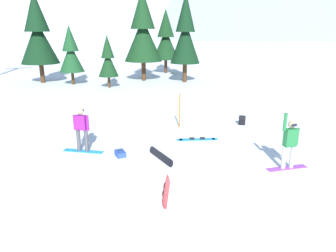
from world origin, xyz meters
name	(u,v)px	position (x,y,z in m)	size (l,w,h in m)	color
ground_plane	(205,183)	(0.00, 0.00, 0.00)	(800.00, 800.00, 0.00)	white
snowboarder_foreground	(290,143)	(3.13, -0.13, 0.93)	(1.49, 0.48, 1.98)	#993FD8
snowboarder_midground	(82,129)	(-3.08, 4.19, 0.92)	(1.48, 1.12, 1.74)	#1E8CD8
loose_snowboard_far_spare	(166,190)	(-1.39, -0.22, 0.15)	(0.88, 1.60, 0.29)	red
loose_snowboard_near_left	(197,139)	(1.67, 3.70, 0.02)	(1.78, 0.83, 0.09)	#1E8CD8
loose_snowboard_near_right	(161,156)	(-0.57, 2.29, 0.13)	(0.29, 1.79, 0.25)	black
backpack_blue	(120,153)	(-1.88, 3.13, 0.13)	(0.35, 0.54, 0.28)	#2D4C9E
backpack_black	(242,120)	(4.78, 4.85, 0.21)	(0.38, 0.37, 0.47)	black
trail_marker_pole	(180,111)	(1.72, 5.65, 0.82)	(0.06, 0.06, 1.64)	orange
pine_tree_broad	(71,52)	(-1.45, 20.39, 2.67)	(2.05, 2.05, 4.90)	#472D19
pine_tree_leaning	(143,31)	(4.79, 20.12, 4.33)	(3.35, 3.35, 7.94)	#472D19
pine_tree_short	(38,34)	(-3.79, 22.37, 4.13)	(3.19, 3.19, 7.57)	#472D19
pine_tree_young	(108,59)	(1.04, 17.70, 2.26)	(1.57, 1.57, 4.15)	#472D19
pine_tree_tall	(185,34)	(7.86, 17.88, 4.10)	(2.56, 2.56, 7.53)	#472D19
pine_tree_slender	(166,38)	(8.62, 24.13, 3.56)	(2.73, 2.73, 6.52)	#472D19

